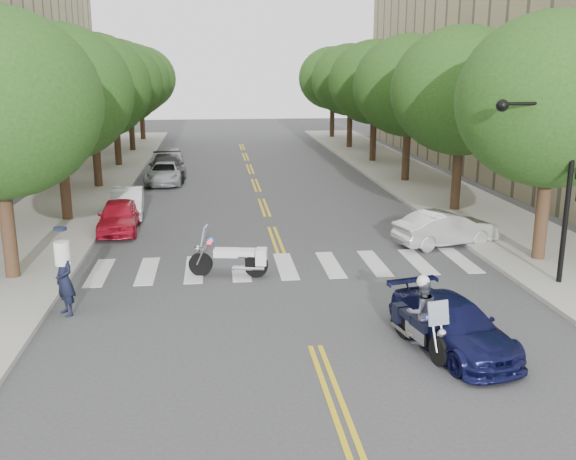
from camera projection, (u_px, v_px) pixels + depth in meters
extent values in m
plane|color=#38383A|center=(315.00, 346.00, 15.66)|extent=(140.00, 140.00, 0.00)
cube|color=#9E9991|center=(86.00, 187.00, 35.76)|extent=(5.00, 60.00, 0.15)
cube|color=#9E9991|center=(416.00, 181.00, 37.86)|extent=(5.00, 60.00, 0.15)
cylinder|color=#382316|center=(8.00, 230.00, 20.05)|extent=(0.44, 0.44, 3.32)
cylinder|color=#382316|center=(65.00, 185.00, 27.75)|extent=(0.44, 0.44, 3.32)
ellipsoid|color=#1C4A15|center=(57.00, 93.00, 26.78)|extent=(6.40, 6.40, 5.76)
cylinder|color=#382316|center=(97.00, 159.00, 35.45)|extent=(0.44, 0.44, 3.32)
ellipsoid|color=#1C4A15|center=(92.00, 87.00, 34.48)|extent=(6.40, 6.40, 5.76)
cylinder|color=#382316|center=(117.00, 142.00, 43.15)|extent=(0.44, 0.44, 3.32)
ellipsoid|color=#1C4A15|center=(114.00, 83.00, 42.18)|extent=(6.40, 6.40, 5.76)
cylinder|color=#382316|center=(132.00, 131.00, 50.85)|extent=(0.44, 0.44, 3.32)
ellipsoid|color=#1C4A15|center=(129.00, 80.00, 49.88)|extent=(6.40, 6.40, 5.76)
cylinder|color=#382316|center=(142.00, 122.00, 58.55)|extent=(0.44, 0.44, 3.32)
ellipsoid|color=#1C4A15|center=(140.00, 78.00, 57.58)|extent=(6.40, 6.40, 5.76)
cylinder|color=#382316|center=(542.00, 216.00, 21.99)|extent=(0.44, 0.44, 3.32)
ellipsoid|color=#1C4A15|center=(554.00, 100.00, 21.02)|extent=(6.40, 6.40, 5.76)
cylinder|color=#382316|center=(456.00, 177.00, 29.69)|extent=(0.44, 0.44, 3.32)
ellipsoid|color=#1C4A15|center=(462.00, 91.00, 28.72)|extent=(6.40, 6.40, 5.76)
cylinder|color=#382316|center=(406.00, 154.00, 37.39)|extent=(0.44, 0.44, 3.32)
ellipsoid|color=#1C4A15|center=(409.00, 86.00, 36.42)|extent=(6.40, 6.40, 5.76)
cylinder|color=#382316|center=(373.00, 139.00, 45.09)|extent=(0.44, 0.44, 3.32)
ellipsoid|color=#1C4A15|center=(375.00, 82.00, 44.12)|extent=(6.40, 6.40, 5.76)
cylinder|color=#382316|center=(350.00, 128.00, 52.79)|extent=(0.44, 0.44, 3.32)
ellipsoid|color=#1C4A15|center=(351.00, 80.00, 51.82)|extent=(6.40, 6.40, 5.76)
cylinder|color=#382316|center=(332.00, 120.00, 60.49)|extent=(0.44, 0.44, 3.32)
ellipsoid|color=#1C4A15|center=(333.00, 78.00, 59.52)|extent=(6.40, 6.40, 5.76)
cylinder|color=black|center=(569.00, 191.00, 19.19)|extent=(0.16, 0.16, 6.00)
cylinder|color=black|center=(539.00, 103.00, 18.41)|extent=(2.40, 0.10, 0.10)
sphere|color=black|center=(502.00, 105.00, 18.30)|extent=(0.36, 0.36, 0.36)
cylinder|color=black|center=(439.00, 351.00, 14.59)|extent=(0.28, 0.71, 0.69)
cylinder|color=black|center=(405.00, 325.00, 16.09)|extent=(0.32, 0.72, 0.69)
cube|color=silver|center=(420.00, 332.00, 15.36)|extent=(0.50, 0.96, 0.33)
cube|color=black|center=(423.00, 324.00, 15.20)|extent=(0.50, 0.77, 0.22)
cube|color=black|center=(412.00, 314.00, 15.71)|extent=(0.51, 0.63, 0.16)
cube|color=black|center=(402.00, 312.00, 16.16)|extent=(0.50, 0.39, 0.46)
cube|color=#8C99A5|center=(438.00, 313.00, 14.49)|extent=(0.53, 0.26, 0.56)
cube|color=red|center=(439.00, 317.00, 14.73)|extent=(0.12, 0.12, 0.08)
cube|color=#0C26E5|center=(429.00, 318.00, 14.66)|extent=(0.12, 0.12, 0.08)
imported|color=#474C56|center=(421.00, 311.00, 15.23)|extent=(0.89, 0.75, 1.61)
sphere|color=silver|center=(423.00, 281.00, 15.04)|extent=(0.31, 0.31, 0.31)
cylinder|color=black|center=(201.00, 264.00, 20.85)|extent=(0.79, 0.29, 0.77)
cylinder|color=black|center=(256.00, 265.00, 20.75)|extent=(0.80, 0.33, 0.77)
cube|color=silver|center=(230.00, 261.00, 20.77)|extent=(1.07, 0.53, 0.36)
cube|color=white|center=(226.00, 253.00, 20.70)|extent=(0.85, 0.54, 0.25)
cube|color=white|center=(246.00, 252.00, 20.66)|extent=(0.69, 0.56, 0.18)
cube|color=white|center=(261.00, 257.00, 20.67)|extent=(0.42, 0.55, 0.51)
cube|color=#8C99A5|center=(204.00, 235.00, 20.60)|extent=(0.27, 0.59, 0.62)
cube|color=red|center=(210.00, 243.00, 20.51)|extent=(0.13, 0.13, 0.09)
cube|color=#0C26E5|center=(211.00, 240.00, 20.77)|extent=(0.13, 0.13, 0.09)
imported|color=black|center=(65.00, 280.00, 17.42)|extent=(0.82, 0.87, 2.00)
imported|color=silver|center=(446.00, 228.00, 24.38)|extent=(4.23, 2.40, 1.32)
imported|color=#0D0F37|center=(453.00, 325.00, 15.39)|extent=(2.57, 4.43, 1.21)
imported|color=#B71328|center=(119.00, 216.00, 26.33)|extent=(1.73, 3.95, 1.32)
imported|color=silver|center=(127.00, 203.00, 28.97)|extent=(1.67, 4.03, 1.30)
imported|color=#9FA1A6|center=(165.00, 173.00, 37.20)|extent=(2.30, 4.56, 1.24)
imported|color=black|center=(167.00, 167.00, 38.48)|extent=(2.31, 5.17, 1.47)
imported|color=gray|center=(173.00, 156.00, 44.41)|extent=(1.55, 3.48, 1.16)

